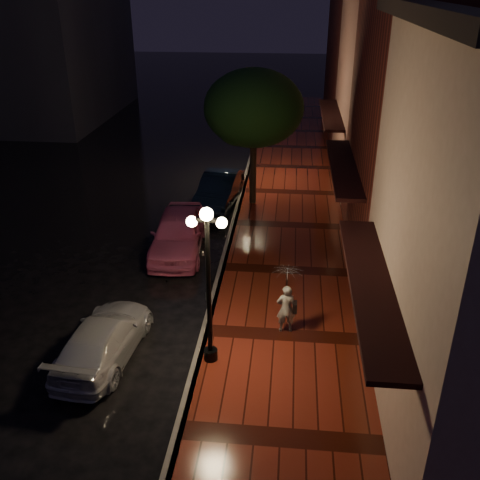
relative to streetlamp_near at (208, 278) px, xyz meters
The scene contains 14 objects.
ground 5.65m from the streetlamp_near, 94.00° to the left, with size 120.00×120.00×0.00m, color black.
sidewalk 5.91m from the streetlamp_near, 69.19° to the left, with size 4.50×60.00×0.15m, color #4A170D.
curb 5.61m from the streetlamp_near, 94.00° to the left, with size 0.25×60.00×0.15m, color #595451.
storefront_mid 10.08m from the streetlamp_near, 46.47° to the left, with size 5.00×8.00×11.00m, color #511914.
storefront_far 16.52m from the streetlamp_near, 66.09° to the left, with size 5.00×8.00×9.00m, color #8C5951.
storefront_extra 25.98m from the streetlamp_near, 75.10° to the left, with size 5.00×12.00×10.00m, color #511914.
streetlamp_near is the anchor object (origin of this frame).
streetlamp_far 14.00m from the streetlamp_near, 90.00° to the left, with size 0.96×0.36×4.31m.
street_tree 11.12m from the streetlamp_near, 88.65° to the left, with size 4.16×4.16×5.80m.
pink_car 6.88m from the streetlamp_near, 108.76° to the left, with size 1.82×4.53×1.54m, color #CB537F.
navy_car 11.21m from the streetlamp_near, 96.49° to the left, with size 1.49×4.27×1.41m, color black.
silver_car 3.50m from the streetlamp_near, behind, with size 1.64×4.04×1.17m, color #B4B5BD.
woman_with_umbrella 2.66m from the streetlamp_near, 37.55° to the left, with size 0.85×0.87×2.04m.
parking_meter 1.96m from the streetlamp_near, 100.51° to the left, with size 0.15×0.13×1.36m.
Camera 1 is at (2.23, -16.11, 9.17)m, focal length 40.00 mm.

